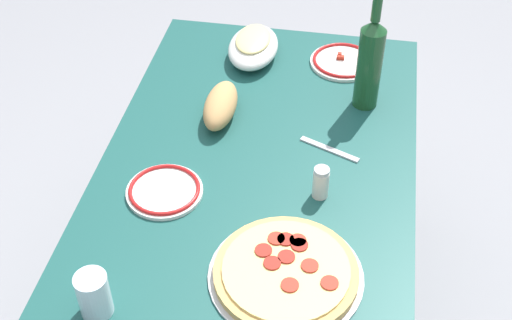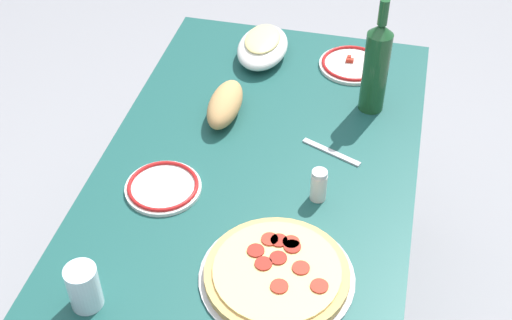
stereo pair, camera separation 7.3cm
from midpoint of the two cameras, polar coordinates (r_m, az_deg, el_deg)
dining_table at (r=1.85m, az=1.13°, el=-3.54°), size 1.35×0.81×0.73m
pepperoni_pizza at (r=1.52m, az=3.14°, el=-9.37°), size 0.34×0.34×0.03m
baked_pasta_dish at (r=2.14m, az=1.54°, el=9.39°), size 0.24×0.15×0.08m
wine_bottle at (r=1.91m, az=10.96°, el=7.60°), size 0.07×0.07×0.34m
water_glass at (r=1.48m, az=-12.63°, el=-10.22°), size 0.07×0.07×0.11m
side_plate_near at (r=1.71m, az=-6.46°, el=-2.24°), size 0.19×0.19×0.02m
side_plate_far at (r=2.14m, az=8.91°, el=7.80°), size 0.20×0.20×0.02m
bread_loaf at (r=1.91m, az=-1.47°, el=4.60°), size 0.20×0.09×0.08m
spice_shaker at (r=1.67m, az=6.44°, el=-2.09°), size 0.04×0.04×0.09m
fork_left at (r=1.82m, az=7.37°, el=0.63°), size 0.08×0.16×0.00m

